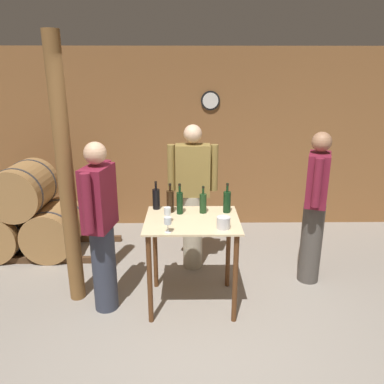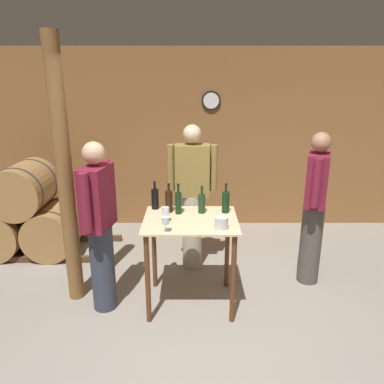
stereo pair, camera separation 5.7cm
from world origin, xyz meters
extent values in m
plane|color=gray|center=(0.00, 0.00, 0.00)|extent=(14.00, 14.00, 0.00)
cube|color=brown|center=(0.00, 3.01, 1.35)|extent=(8.40, 0.05, 2.70)
cylinder|color=black|center=(0.19, 2.97, 1.94)|extent=(0.28, 0.03, 0.28)
cylinder|color=white|center=(0.19, 2.96, 1.94)|extent=(0.23, 0.01, 0.23)
cube|color=#4C331E|center=(-2.27, 1.66, 0.04)|extent=(2.31, 0.06, 0.08)
cube|color=#4C331E|center=(-2.27, 2.30, 0.04)|extent=(2.31, 0.06, 0.08)
cylinder|color=#9E7242|center=(-2.62, 1.98, 0.33)|extent=(0.66, 0.80, 0.66)
cylinder|color=#38383D|center=(-2.62, 2.22, 0.33)|extent=(0.68, 0.03, 0.68)
cylinder|color=#9E7242|center=(-1.93, 1.98, 0.33)|extent=(0.66, 0.80, 0.66)
cylinder|color=#38383D|center=(-1.93, 1.74, 0.33)|extent=(0.68, 0.03, 0.68)
cylinder|color=#38383D|center=(-1.93, 2.22, 0.33)|extent=(0.68, 0.03, 0.68)
cylinder|color=#9E7242|center=(-2.27, 1.98, 0.89)|extent=(0.66, 0.80, 0.66)
cylinder|color=#38383D|center=(-2.27, 1.74, 0.89)|extent=(0.68, 0.03, 0.68)
cylinder|color=#38383D|center=(-2.27, 2.22, 0.89)|extent=(0.68, 0.03, 0.68)
cube|color=beige|center=(-0.10, 0.77, 0.94)|extent=(0.93, 0.76, 0.02)
cylinder|color=#593319|center=(-0.51, 0.45, 0.46)|extent=(0.05, 0.05, 0.93)
cylinder|color=#593319|center=(0.30, 0.45, 0.46)|extent=(0.05, 0.05, 0.93)
cylinder|color=#593319|center=(-0.51, 1.09, 0.46)|extent=(0.05, 0.05, 0.93)
cylinder|color=#593319|center=(0.30, 1.09, 0.46)|extent=(0.05, 0.05, 0.93)
cylinder|color=brown|center=(-1.35, 0.89, 1.35)|extent=(0.16, 0.16, 2.70)
cylinder|color=black|center=(-0.48, 1.07, 1.06)|extent=(0.08, 0.08, 0.22)
cylinder|color=black|center=(-0.48, 1.07, 1.21)|extent=(0.02, 0.02, 0.09)
cylinder|color=black|center=(-0.48, 1.07, 1.24)|extent=(0.03, 0.03, 0.02)
cylinder|color=black|center=(-0.33, 0.98, 1.06)|extent=(0.08, 0.08, 0.23)
cylinder|color=black|center=(-0.33, 0.98, 1.22)|extent=(0.02, 0.02, 0.08)
cylinder|color=black|center=(-0.33, 0.98, 1.25)|extent=(0.03, 0.03, 0.02)
cylinder|color=black|center=(-0.23, 0.93, 1.06)|extent=(0.07, 0.07, 0.23)
cylinder|color=black|center=(-0.23, 0.93, 1.22)|extent=(0.02, 0.02, 0.09)
cylinder|color=black|center=(-0.23, 0.93, 1.26)|extent=(0.03, 0.03, 0.02)
cylinder|color=#193819|center=(0.01, 0.95, 1.05)|extent=(0.07, 0.07, 0.20)
cylinder|color=#193819|center=(0.01, 0.95, 1.19)|extent=(0.02, 0.02, 0.09)
cylinder|color=black|center=(0.01, 0.95, 1.23)|extent=(0.03, 0.03, 0.02)
cylinder|color=black|center=(0.26, 0.96, 1.06)|extent=(0.08, 0.08, 0.22)
cylinder|color=black|center=(0.26, 0.96, 1.22)|extent=(0.02, 0.02, 0.09)
cylinder|color=black|center=(0.26, 0.96, 1.25)|extent=(0.03, 0.03, 0.02)
cylinder|color=silver|center=(-0.34, 0.70, 0.95)|extent=(0.06, 0.06, 0.00)
cylinder|color=silver|center=(-0.34, 0.70, 0.99)|extent=(0.01, 0.01, 0.07)
cylinder|color=silver|center=(-0.34, 0.70, 1.06)|extent=(0.07, 0.07, 0.07)
cylinder|color=silver|center=(-0.33, 0.45, 0.95)|extent=(0.06, 0.06, 0.00)
cylinder|color=silver|center=(-0.33, 0.45, 0.99)|extent=(0.01, 0.01, 0.08)
cylinder|color=silver|center=(-0.33, 0.45, 1.06)|extent=(0.07, 0.07, 0.07)
cylinder|color=silver|center=(0.18, 0.54, 1.01)|extent=(0.13, 0.13, 0.11)
cylinder|color=#4C4742|center=(1.26, 1.21, 0.47)|extent=(0.24, 0.24, 0.94)
cube|color=maroon|center=(1.26, 1.21, 1.23)|extent=(0.34, 0.45, 0.57)
sphere|color=#9E7051|center=(1.26, 1.21, 1.64)|extent=(0.21, 0.21, 0.21)
cylinder|color=maroon|center=(1.35, 1.45, 1.26)|extent=(0.09, 0.09, 0.51)
cylinder|color=maroon|center=(1.18, 0.98, 1.26)|extent=(0.09, 0.09, 0.51)
cylinder|color=#B7AD93|center=(-0.09, 1.56, 0.47)|extent=(0.24, 0.24, 0.94)
cube|color=olive|center=(-0.09, 1.56, 1.24)|extent=(0.40, 0.22, 0.61)
sphere|color=beige|center=(-0.09, 1.56, 1.67)|extent=(0.21, 0.21, 0.21)
cylinder|color=olive|center=(0.16, 1.56, 1.27)|extent=(0.09, 0.09, 0.55)
cylinder|color=olive|center=(-0.34, 1.56, 1.27)|extent=(0.09, 0.09, 0.55)
cylinder|color=#333847|center=(-0.99, 0.69, 0.45)|extent=(0.24, 0.24, 0.89)
cube|color=maroon|center=(-0.99, 0.69, 1.20)|extent=(0.29, 0.43, 0.61)
sphere|color=tan|center=(-0.99, 0.69, 1.63)|extent=(0.21, 0.21, 0.21)
cylinder|color=maroon|center=(-1.03, 0.45, 1.23)|extent=(0.09, 0.09, 0.55)
cylinder|color=maroon|center=(-0.95, 0.94, 1.23)|extent=(0.09, 0.09, 0.55)
camera|label=1|loc=(-0.15, -2.67, 2.32)|focal=35.00mm
camera|label=2|loc=(-0.09, -2.67, 2.32)|focal=35.00mm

